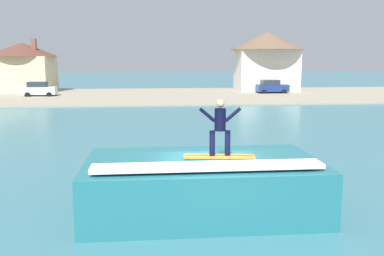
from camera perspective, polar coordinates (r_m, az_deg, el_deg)
name	(u,v)px	position (r m, az deg, el deg)	size (l,w,h in m)	color
ground_plane	(209,217)	(12.80, 2.35, -11.92)	(260.00, 260.00, 0.00)	#366F7A
wave_crest	(203,184)	(12.99, 1.43, -7.61)	(7.01, 4.01, 1.81)	#206972
surfboard	(219,157)	(12.26, 3.69, -3.87)	(2.08, 0.67, 0.06)	orange
surfer	(220,124)	(12.10, 3.81, 0.49)	(1.22, 0.32, 1.64)	black
shoreline_bank	(165,95)	(52.78, -3.64, 4.42)	(120.00, 22.94, 0.13)	gray
car_near_shore	(39,89)	(54.36, -19.88, 4.95)	(3.83, 2.14, 1.86)	silver
car_far_shore	(272,87)	(56.44, 10.71, 5.49)	(4.08, 2.13, 1.86)	navy
house_with_chimney	(23,65)	(62.09, -21.86, 7.86)	(9.46, 9.46, 7.18)	beige
house_gabled_white	(267,56)	(59.96, 10.04, 9.53)	(10.09, 10.09, 8.20)	silver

